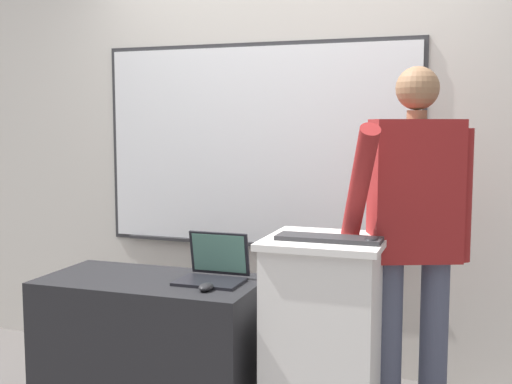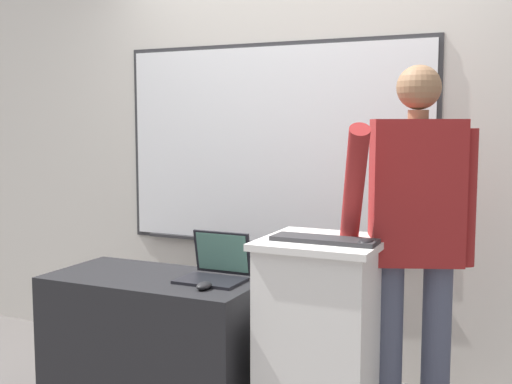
# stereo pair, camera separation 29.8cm
# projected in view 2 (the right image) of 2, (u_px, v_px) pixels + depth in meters

# --- Properties ---
(back_wall) EXTENTS (6.40, 0.17, 2.71)m
(back_wall) POSITION_uv_depth(u_px,v_px,m) (308.00, 145.00, 3.83)
(back_wall) COLOR beige
(back_wall) RESTS_ON ground_plane
(lectern_podium) EXTENTS (0.53, 0.52, 0.97)m
(lectern_podium) POSITION_uv_depth(u_px,v_px,m) (322.00, 344.00, 2.89)
(lectern_podium) COLOR silver
(lectern_podium) RESTS_ON ground_plane
(side_desk) EXTENTS (1.08, 0.56, 0.72)m
(side_desk) POSITION_uv_depth(u_px,v_px,m) (156.00, 346.00, 3.24)
(side_desk) COLOR black
(side_desk) RESTS_ON ground_plane
(person_presenter) EXTENTS (0.58, 0.66, 1.73)m
(person_presenter) POSITION_uv_depth(u_px,v_px,m) (415.00, 232.00, 2.85)
(person_presenter) COLOR #474C60
(person_presenter) RESTS_ON ground_plane
(laptop) EXTENTS (0.31, 0.26, 0.23)m
(laptop) POSITION_uv_depth(u_px,v_px,m) (216.00, 266.00, 3.13)
(laptop) COLOR black
(laptop) RESTS_ON side_desk
(wireless_keyboard) EXTENTS (0.46, 0.14, 0.02)m
(wireless_keyboard) POSITION_uv_depth(u_px,v_px,m) (324.00, 240.00, 2.77)
(wireless_keyboard) COLOR #2D2D30
(wireless_keyboard) RESTS_ON lectern_podium
(computer_mouse_by_laptop) EXTENTS (0.06, 0.10, 0.03)m
(computer_mouse_by_laptop) POSITION_uv_depth(u_px,v_px,m) (204.00, 286.00, 2.94)
(computer_mouse_by_laptop) COLOR black
(computer_mouse_by_laptop) RESTS_ON side_desk
(computer_mouse_by_keyboard) EXTENTS (0.06, 0.10, 0.03)m
(computer_mouse_by_keyboard) POSITION_uv_depth(u_px,v_px,m) (366.00, 242.00, 2.67)
(computer_mouse_by_keyboard) COLOR black
(computer_mouse_by_keyboard) RESTS_ON lectern_podium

